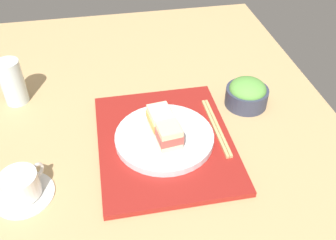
# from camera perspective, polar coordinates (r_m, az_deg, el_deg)

# --- Properties ---
(ground_plane) EXTENTS (1.40, 1.00, 0.03)m
(ground_plane) POSITION_cam_1_polar(r_m,az_deg,el_deg) (0.95, -2.98, -2.78)
(ground_plane) COLOR tan
(serving_tray) EXTENTS (0.39, 0.32, 0.01)m
(serving_tray) POSITION_cam_1_polar(r_m,az_deg,el_deg) (0.91, -0.48, -3.24)
(serving_tray) COLOR maroon
(serving_tray) RESTS_ON ground_plane
(sandwich_plate) EXTENTS (0.23, 0.23, 0.02)m
(sandwich_plate) POSITION_cam_1_polar(r_m,az_deg,el_deg) (0.90, -0.54, -2.64)
(sandwich_plate) COLOR silver
(sandwich_plate) RESTS_ON serving_tray
(sandwich_near) EXTENTS (0.07, 0.06, 0.05)m
(sandwich_near) POSITION_cam_1_polar(r_m,az_deg,el_deg) (0.86, 0.06, -2.10)
(sandwich_near) COLOR beige
(sandwich_near) RESTS_ON sandwich_plate
(sandwich_far) EXTENTS (0.07, 0.06, 0.05)m
(sandwich_far) POSITION_cam_1_polar(r_m,az_deg,el_deg) (0.89, -1.15, 0.10)
(sandwich_far) COLOR beige
(sandwich_far) RESTS_ON sandwich_plate
(salad_bowl) EXTENTS (0.11, 0.11, 0.08)m
(salad_bowl) POSITION_cam_1_polar(r_m,az_deg,el_deg) (1.03, 11.77, 3.94)
(salad_bowl) COLOR #33384C
(salad_bowl) RESTS_ON ground_plane
(chopsticks_pair) EXTENTS (0.21, 0.02, 0.01)m
(chopsticks_pair) POSITION_cam_1_polar(r_m,az_deg,el_deg) (0.94, 7.22, -1.02)
(chopsticks_pair) COLOR tan
(chopsticks_pair) RESTS_ON serving_tray
(coffee_cup) EXTENTS (0.13, 0.13, 0.06)m
(coffee_cup) POSITION_cam_1_polar(r_m,az_deg,el_deg) (0.85, -21.11, -9.29)
(coffee_cup) COLOR white
(coffee_cup) RESTS_ON ground_plane
(drinking_glass) EXTENTS (0.06, 0.06, 0.12)m
(drinking_glass) POSITION_cam_1_polar(r_m,az_deg,el_deg) (1.09, -22.34, 5.28)
(drinking_glass) COLOR silver
(drinking_glass) RESTS_ON ground_plane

